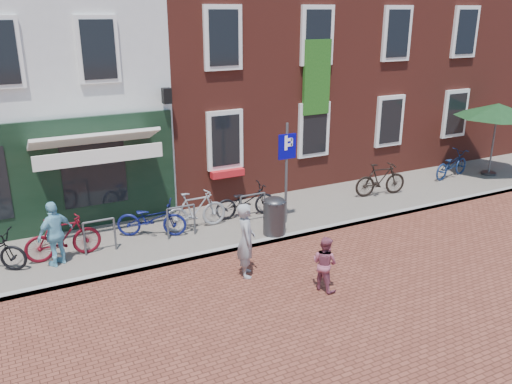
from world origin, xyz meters
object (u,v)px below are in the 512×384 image
parasol (498,108)px  woman (246,240)px  bicycle_5 (380,179)px  boy (325,263)px  bicycle_1 (63,238)px  bicycle_4 (245,201)px  parking_sign (287,161)px  bicycle_3 (195,210)px  bicycle_6 (452,164)px  litter_bin (274,214)px  cafe_person (55,234)px  bicycle_2 (152,219)px

parasol → woman: size_ratio=1.68×
bicycle_5 → boy: bearing=139.3°
bicycle_1 → bicycle_4: bearing=-85.9°
parking_sign → bicycle_3: size_ratio=1.60×
bicycle_6 → litter_bin: bearing=89.2°
litter_bin → cafe_person: 5.18m
boy → bicycle_4: boy is taller
bicycle_5 → parking_sign: bearing=108.7°
parking_sign → bicycle_5: 3.93m
woman → bicycle_2: woman is taller
parasol → bicycle_2: parasol is taller
parasol → bicycle_5: (-4.81, -0.00, -1.82)m
bicycle_2 → bicycle_4: bearing=-61.3°
boy → bicycle_1: boy is taller
bicycle_2 → bicycle_3: size_ratio=1.03×
woman → cafe_person: size_ratio=1.11×
boy → bicycle_3: boy is taller
parasol → woman: 11.10m
bicycle_1 → bicycle_6: 12.66m
cafe_person → bicycle_2: 2.43m
litter_bin → bicycle_4: bearing=95.1°
parasol → cafe_person: size_ratio=1.87×
bicycle_2 → bicycle_4: size_ratio=1.00×
cafe_person → bicycle_4: size_ratio=0.86×
bicycle_3 → parasol: bearing=-90.7°
boy → woman: bearing=21.6°
boy → bicycle_4: 4.21m
woman → parasol: bearing=-57.0°
boy → bicycle_2: 4.76m
bicycle_2 → bicycle_6: 10.49m
cafe_person → bicycle_2: cafe_person is taller
parking_sign → bicycle_1: 5.75m
bicycle_3 → bicycle_4: size_ratio=0.97×
boy → bicycle_1: 5.94m
parking_sign → parasol: 8.54m
woman → bicycle_6: (9.22, 2.99, -0.27)m
cafe_person → parasol: bearing=153.1°
parasol → bicycle_2: (-11.94, 0.17, -1.87)m
cafe_person → bicycle_2: size_ratio=0.86×
parasol → bicycle_6: 2.39m
bicycle_3 → bicycle_6: 9.35m
bicycle_1 → bicycle_2: (2.16, 0.33, -0.05)m
bicycle_1 → bicycle_3: same height
litter_bin → bicycle_5: litter_bin is taller
woman → parking_sign: bearing=-27.8°
cafe_person → woman: bearing=120.0°
cafe_person → bicycle_3: 3.53m
bicycle_6 → bicycle_2: bearing=79.3°
parking_sign → woman: 3.13m
woman → boy: (1.16, -1.29, -0.24)m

